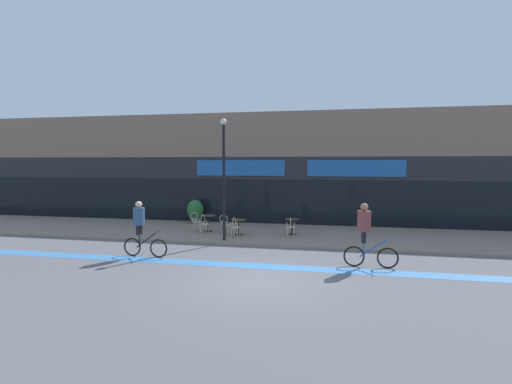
{
  "coord_description": "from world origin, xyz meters",
  "views": [
    {
      "loc": [
        2.34,
        -11.08,
        3.41
      ],
      "look_at": [
        -1.16,
        5.28,
        2.18
      ],
      "focal_mm": 28.0,
      "sensor_mm": 36.0,
      "label": 1
    }
  ],
  "objects": [
    {
      "name": "cafe_chair_2_near",
      "position": [
        0.18,
        6.32,
        0.64
      ],
      "size": [
        0.44,
        0.59,
        0.9
      ],
      "rotation": [
        0.0,
        0.0,
        1.68
      ],
      "color": "beige",
      "rests_on": "sidewalk_slab"
    },
    {
      "name": "ground_plane",
      "position": [
        0.0,
        0.0,
        0.0
      ],
      "size": [
        120.0,
        120.0,
        0.0
      ],
      "primitive_type": "plane",
      "color": "#5B5B60"
    },
    {
      "name": "cafe_chair_0_near",
      "position": [
        -3.86,
        6.34,
        0.64
      ],
      "size": [
        0.43,
        0.59,
        0.9
      ],
      "rotation": [
        0.0,
        0.0,
        1.49
      ],
      "color": "beige",
      "rests_on": "sidewalk_slab"
    },
    {
      "name": "bistro_table_1",
      "position": [
        -2.2,
        6.36,
        0.62
      ],
      "size": [
        0.66,
        0.66,
        0.7
      ],
      "color": "black",
      "rests_on": "sidewalk_slab"
    },
    {
      "name": "bistro_table_0",
      "position": [
        -3.86,
        6.96,
        0.68
      ],
      "size": [
        0.7,
        0.7,
        0.78
      ],
      "color": "black",
      "rests_on": "sidewalk_slab"
    },
    {
      "name": "sidewalk_slab",
      "position": [
        0.0,
        7.25,
        0.06
      ],
      "size": [
        40.0,
        5.5,
        0.12
      ],
      "primitive_type": "cube",
      "color": "gray",
      "rests_on": "ground"
    },
    {
      "name": "bike_lane_stripe",
      "position": [
        0.0,
        1.6,
        0.0
      ],
      "size": [
        36.0,
        0.7,
        0.01
      ],
      "primitive_type": "cube",
      "color": "#3D7AB7",
      "rests_on": "ground"
    },
    {
      "name": "cafe_chair_1_side",
      "position": [
        -2.82,
        6.37,
        0.64
      ],
      "size": [
        0.59,
        0.44,
        0.9
      ],
      "rotation": [
        0.0,
        0.0,
        -0.11
      ],
      "color": "beige",
      "rests_on": "sidewalk_slab"
    },
    {
      "name": "lamp_post",
      "position": [
        -2.48,
        5.01,
        3.08
      ],
      "size": [
        0.26,
        0.26,
        5.12
      ],
      "color": "black",
      "rests_on": "sidewalk_slab"
    },
    {
      "name": "cyclist_1",
      "position": [
        3.15,
        2.19,
        1.21
      ],
      "size": [
        1.74,
        0.48,
        2.1
      ],
      "rotation": [
        0.0,
        0.0,
        -0.02
      ],
      "color": "black",
      "rests_on": "ground"
    },
    {
      "name": "storefront_facade",
      "position": [
        0.0,
        11.97,
        3.05
      ],
      "size": [
        40.0,
        4.06,
        6.13
      ],
      "color": "#7F6656",
      "rests_on": "ground"
    },
    {
      "name": "cafe_chair_1_near",
      "position": [
        -2.2,
        5.74,
        0.64
      ],
      "size": [
        0.44,
        0.59,
        0.9
      ],
      "rotation": [
        0.0,
        0.0,
        1.46
      ],
      "color": "beige",
      "rests_on": "sidewalk_slab"
    },
    {
      "name": "bistro_table_2",
      "position": [
        0.18,
        6.94,
        0.63
      ],
      "size": [
        0.62,
        0.62,
        0.72
      ],
      "color": "black",
      "rests_on": "sidewalk_slab"
    },
    {
      "name": "planter_pot",
      "position": [
        -5.4,
        9.31,
        0.79
      ],
      "size": [
        0.89,
        0.89,
        1.27
      ],
      "color": "#4C4C51",
      "rests_on": "sidewalk_slab"
    },
    {
      "name": "cafe_chair_0_side",
      "position": [
        -4.48,
        6.97,
        0.64
      ],
      "size": [
        0.58,
        0.42,
        0.9
      ],
      "rotation": [
        0.0,
        0.0,
        -0.06
      ],
      "color": "beige",
      "rests_on": "sidewalk_slab"
    },
    {
      "name": "cyclist_0",
      "position": [
        -4.73,
        2.02,
        1.15
      ],
      "size": [
        1.72,
        0.48,
        2.02
      ],
      "rotation": [
        0.0,
        0.0,
        -0.02
      ],
      "color": "black",
      "rests_on": "ground"
    }
  ]
}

